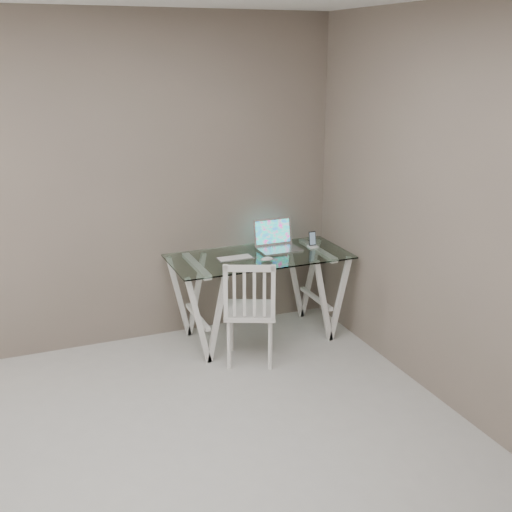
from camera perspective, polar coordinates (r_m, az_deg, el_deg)
The scene contains 7 objects.
room at distance 3.04m, azimuth -8.59°, elevation 5.00°, with size 4.50×4.52×2.71m.
desk at distance 5.48m, azimuth 0.27°, elevation -3.58°, with size 1.50×0.70×0.75m.
chair at distance 4.99m, azimuth -0.55°, elevation -4.62°, with size 0.52×0.52×0.87m.
laptop at distance 5.54m, azimuth 1.82°, elevation 1.26°, with size 0.35×0.29×0.25m.
keyboard at distance 5.29m, azimuth -1.90°, elevation -0.19°, with size 0.30×0.13×0.01m, color silver.
mouse at distance 5.22m, azimuth 0.98°, elevation -0.27°, with size 0.10×0.06×0.03m, color white.
phone_dock at distance 5.60m, azimuth 5.05°, elevation 1.16°, with size 0.08×0.08×0.14m.
Camera 1 is at (-0.75, -2.87, 2.38)m, focal length 45.00 mm.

